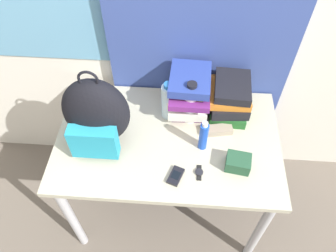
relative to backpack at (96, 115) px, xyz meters
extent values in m
cube|color=silver|center=(0.34, 0.47, 0.31)|extent=(6.00, 0.05, 2.50)
cube|color=#384C93|center=(0.48, 0.42, 0.31)|extent=(0.98, 0.04, 2.50)
cube|color=#B7B299|center=(0.34, 0.03, -0.20)|extent=(1.15, 0.72, 0.03)
cylinder|color=#B2B2B7|center=(-0.18, -0.28, -0.58)|extent=(0.05, 0.05, 0.72)
cylinder|color=#B2B2B7|center=(0.86, -0.28, -0.58)|extent=(0.05, 0.05, 0.72)
cylinder|color=#B2B2B7|center=(-0.18, 0.33, -0.58)|extent=(0.05, 0.05, 0.72)
cylinder|color=#B2B2B7|center=(0.86, 0.33, -0.58)|extent=(0.05, 0.05, 0.72)
ellipsoid|color=black|center=(0.00, 0.01, 0.01)|extent=(0.32, 0.20, 0.39)
cube|color=teal|center=(0.00, -0.11, -0.07)|extent=(0.22, 0.07, 0.18)
torus|color=black|center=(0.00, 0.01, 0.22)|extent=(0.09, 0.01, 0.09)
cube|color=#6B2370|center=(0.44, 0.24, -0.17)|extent=(0.19, 0.22, 0.03)
cube|color=silver|center=(0.43, 0.24, -0.13)|extent=(0.21, 0.26, 0.05)
cube|color=silver|center=(0.43, 0.25, -0.08)|extent=(0.22, 0.22, 0.05)
cube|color=#6B2370|center=(0.44, 0.23, -0.04)|extent=(0.21, 0.28, 0.03)
cube|color=yellow|center=(0.44, 0.24, -0.01)|extent=(0.16, 0.21, 0.03)
cube|color=navy|center=(0.43, 0.24, 0.03)|extent=(0.22, 0.26, 0.05)
cube|color=#1E5623|center=(0.65, 0.23, -0.16)|extent=(0.20, 0.24, 0.05)
cube|color=black|center=(0.64, 0.24, -0.11)|extent=(0.21, 0.26, 0.06)
cube|color=orange|center=(0.64, 0.24, -0.05)|extent=(0.22, 0.23, 0.05)
cube|color=black|center=(0.65, 0.24, -0.01)|extent=(0.19, 0.24, 0.05)
cylinder|color=silver|center=(0.33, 0.18, -0.08)|extent=(0.07, 0.07, 0.21)
cylinder|color=#286BB7|center=(0.33, 0.18, 0.03)|extent=(0.05, 0.05, 0.02)
cylinder|color=white|center=(0.44, 0.17, -0.07)|extent=(0.08, 0.08, 0.24)
cylinder|color=black|center=(0.44, 0.17, 0.06)|extent=(0.05, 0.05, 0.02)
cylinder|color=blue|center=(0.51, -0.01, -0.10)|extent=(0.04, 0.04, 0.17)
cylinder|color=white|center=(0.51, -0.01, -0.01)|extent=(0.03, 0.03, 0.02)
cube|color=black|center=(0.39, -0.20, -0.18)|extent=(0.08, 0.11, 0.02)
cube|color=black|center=(0.39, -0.20, -0.17)|extent=(0.05, 0.05, 0.00)
cube|color=gray|center=(0.59, 0.08, -0.17)|extent=(0.16, 0.08, 0.04)
cube|color=#234C33|center=(0.68, -0.12, -0.15)|extent=(0.13, 0.11, 0.07)
cube|color=black|center=(0.50, -0.17, -0.19)|extent=(0.02, 0.08, 0.00)
cylinder|color=#232328|center=(0.50, -0.17, -0.18)|extent=(0.04, 0.04, 0.01)
camera|label=1|loc=(0.41, -0.98, 1.17)|focal=35.00mm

